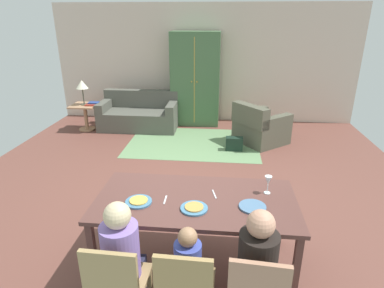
# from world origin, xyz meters

# --- Properties ---
(ground_plane) EXTENTS (7.08, 6.11, 0.02)m
(ground_plane) POSITION_xyz_m (0.00, 0.46, -0.01)
(ground_plane) COLOR brown
(back_wall) EXTENTS (7.08, 0.10, 2.70)m
(back_wall) POSITION_xyz_m (0.00, 3.56, 1.35)
(back_wall) COLOR beige
(back_wall) RESTS_ON ground_plane
(dining_table) EXTENTS (1.92, 0.96, 0.76)m
(dining_table) POSITION_xyz_m (0.26, -1.57, 0.69)
(dining_table) COLOR brown
(dining_table) RESTS_ON ground_plane
(plate_near_man) EXTENTS (0.25, 0.25, 0.02)m
(plate_near_man) POSITION_xyz_m (-0.27, -1.69, 0.77)
(plate_near_man) COLOR teal
(plate_near_man) RESTS_ON dining_table
(pizza_near_man) EXTENTS (0.17, 0.17, 0.01)m
(pizza_near_man) POSITION_xyz_m (-0.27, -1.69, 0.78)
(pizza_near_man) COLOR gold
(pizza_near_man) RESTS_ON plate_near_man
(plate_near_child) EXTENTS (0.25, 0.25, 0.02)m
(plate_near_child) POSITION_xyz_m (0.26, -1.75, 0.77)
(plate_near_child) COLOR teal
(plate_near_child) RESTS_ON dining_table
(pizza_near_child) EXTENTS (0.17, 0.17, 0.01)m
(pizza_near_child) POSITION_xyz_m (0.26, -1.75, 0.78)
(pizza_near_child) COLOR gold
(pizza_near_child) RESTS_ON plate_near_child
(plate_near_woman) EXTENTS (0.25, 0.25, 0.02)m
(plate_near_woman) POSITION_xyz_m (0.79, -1.67, 0.77)
(plate_near_woman) COLOR #4D7197
(plate_near_woman) RESTS_ON dining_table
(wine_glass) EXTENTS (0.07, 0.07, 0.19)m
(wine_glass) POSITION_xyz_m (0.95, -1.39, 0.89)
(wine_glass) COLOR silver
(wine_glass) RESTS_ON dining_table
(fork) EXTENTS (0.02, 0.15, 0.01)m
(fork) POSITION_xyz_m (-0.03, -1.62, 0.76)
(fork) COLOR silver
(fork) RESTS_ON dining_table
(knife) EXTENTS (0.06, 0.17, 0.01)m
(knife) POSITION_xyz_m (0.44, -1.47, 0.76)
(knife) COLOR silver
(knife) RESTS_ON dining_table
(dining_chair_man) EXTENTS (0.43, 0.43, 0.87)m
(dining_chair_man) POSITION_xyz_m (-0.27, -2.41, 0.49)
(dining_chair_man) COLOR tan
(dining_chair_man) RESTS_ON ground_plane
(person_man) EXTENTS (0.30, 0.40, 1.11)m
(person_man) POSITION_xyz_m (-0.27, -2.23, 0.51)
(person_man) COLOR #2A2B46
(person_man) RESTS_ON ground_plane
(dining_chair_child) EXTENTS (0.43, 0.43, 0.87)m
(dining_chair_child) POSITION_xyz_m (0.26, -2.41, 0.49)
(dining_chair_child) COLOR #A58450
(dining_chair_child) RESTS_ON ground_plane
(person_child) EXTENTS (0.22, 0.29, 0.92)m
(person_child) POSITION_xyz_m (0.26, -2.24, 0.43)
(person_child) COLOR #314247
(person_child) RESTS_ON ground_plane
(person_woman) EXTENTS (0.30, 0.41, 1.11)m
(person_woman) POSITION_xyz_m (0.79, -2.23, 0.51)
(person_woman) COLOR #2B4449
(person_woman) RESTS_ON ground_plane
(area_rug) EXTENTS (2.60, 1.80, 0.01)m
(area_rug) POSITION_xyz_m (-0.09, 1.85, 0.00)
(area_rug) COLOR #65885B
(area_rug) RESTS_ON ground_plane
(couch) EXTENTS (1.73, 0.86, 0.82)m
(couch) POSITION_xyz_m (-1.41, 2.70, 0.30)
(couch) COLOR #515249
(couch) RESTS_ON ground_plane
(armchair) EXTENTS (1.20, 1.20, 0.82)m
(armchair) POSITION_xyz_m (1.23, 2.01, 0.32)
(armchair) COLOR #504F40
(armchair) RESTS_ON ground_plane
(armoire) EXTENTS (1.10, 0.59, 2.10)m
(armoire) POSITION_xyz_m (-0.17, 3.17, 1.05)
(armoire) COLOR #436842
(armoire) RESTS_ON ground_plane
(side_table) EXTENTS (0.56, 0.56, 0.58)m
(side_table) POSITION_xyz_m (-2.57, 2.45, 0.38)
(side_table) COLOR tan
(side_table) RESTS_ON ground_plane
(table_lamp) EXTENTS (0.26, 0.26, 0.54)m
(table_lamp) POSITION_xyz_m (-2.57, 2.45, 1.01)
(table_lamp) COLOR #474636
(table_lamp) RESTS_ON side_table
(book_lower) EXTENTS (0.22, 0.16, 0.03)m
(book_lower) POSITION_xyz_m (-2.40, 2.40, 0.59)
(book_lower) COLOR maroon
(book_lower) RESTS_ON side_table
(book_upper) EXTENTS (0.22, 0.16, 0.03)m
(book_upper) POSITION_xyz_m (-2.36, 2.47, 0.62)
(book_upper) COLOR navy
(book_upper) RESTS_ON book_lower
(handbag) EXTENTS (0.32, 0.16, 0.26)m
(handbag) POSITION_xyz_m (0.72, 1.55, 0.13)
(handbag) COLOR black
(handbag) RESTS_ON ground_plane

